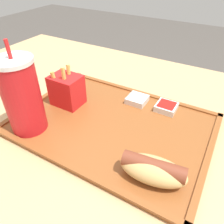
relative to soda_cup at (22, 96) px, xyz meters
The scene contains 7 objects.
dining_table 0.49m from the soda_cup, 139.67° to the right, with size 1.23×0.84×0.74m.
food_tray 0.20m from the soda_cup, 145.10° to the right, with size 0.43×0.31×0.01m.
soda_cup is the anchor object (origin of this frame).
hot_dog_far 0.29m from the soda_cup, behind, with size 0.12×0.07×0.05m.
fries_carton 0.12m from the soda_cup, 96.15° to the right, with size 0.07×0.06×0.11m.
sauce_cup_mayo 0.28m from the soda_cup, 127.96° to the right, with size 0.05×0.05×0.02m.
sauce_cup_ketchup 0.33m from the soda_cup, 138.17° to the right, with size 0.05×0.05×0.02m.
Camera 1 is at (-0.22, 0.34, 1.07)m, focal length 35.00 mm.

